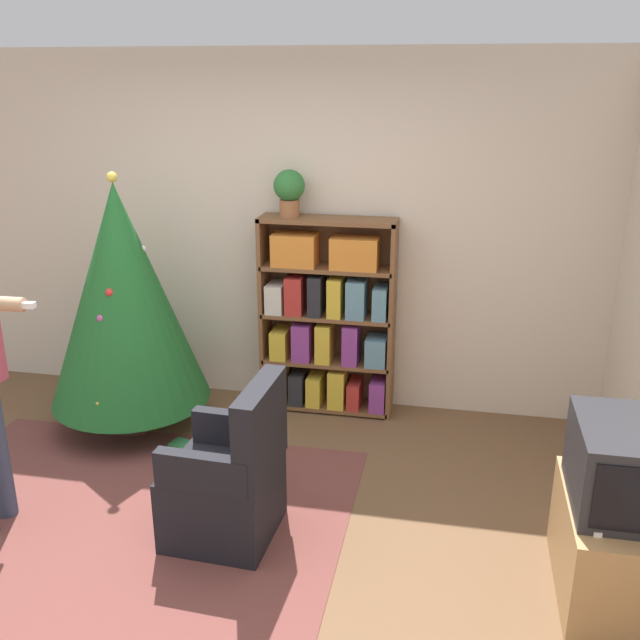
{
  "coord_description": "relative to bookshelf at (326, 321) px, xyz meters",
  "views": [
    {
      "loc": [
        1.29,
        -2.96,
        2.43
      ],
      "look_at": [
        0.51,
        0.92,
        1.05
      ],
      "focal_mm": 40.0,
      "sensor_mm": 36.0,
      "label": 1
    }
  ],
  "objects": [
    {
      "name": "book_pile_near_tree",
      "position": [
        -0.82,
        -0.82,
        -0.68
      ],
      "size": [
        0.24,
        0.17,
        0.05
      ],
      "color": "gold",
      "rests_on": "ground_plane"
    },
    {
      "name": "christmas_tree",
      "position": [
        -1.31,
        -0.55,
        0.28
      ],
      "size": [
        1.11,
        1.11,
        1.82
      ],
      "color": "#4C3323",
      "rests_on": "ground_plane"
    },
    {
      "name": "area_rug",
      "position": [
        -0.9,
        -1.73,
        -0.7
      ],
      "size": [
        2.62,
        2.2,
        0.01
      ],
      "color": "brown",
      "rests_on": "ground_plane"
    },
    {
      "name": "bookshelf",
      "position": [
        0.0,
        0.0,
        0.0
      ],
      "size": [
        0.98,
        0.27,
        1.46
      ],
      "color": "brown",
      "rests_on": "ground_plane"
    },
    {
      "name": "armchair",
      "position": [
        -0.22,
        -1.64,
        -0.38
      ],
      "size": [
        0.6,
        0.59,
        0.92
      ],
      "rotation": [
        0.0,
        0.0,
        -1.62
      ],
      "color": "black",
      "rests_on": "ground_plane"
    },
    {
      "name": "television",
      "position": [
        1.74,
        -1.74,
        0.01
      ],
      "size": [
        0.46,
        0.59,
        0.4
      ],
      "color": "#28282D",
      "rests_on": "tv_stand"
    },
    {
      "name": "game_remote",
      "position": [
        1.59,
        -1.98,
        -0.18
      ],
      "size": [
        0.04,
        0.12,
        0.02
      ],
      "color": "white",
      "rests_on": "tv_stand"
    },
    {
      "name": "wall_back",
      "position": [
        -0.37,
        0.21,
        0.59
      ],
      "size": [
        8.0,
        0.1,
        2.6
      ],
      "color": "beige",
      "rests_on": "ground_plane"
    },
    {
      "name": "potted_plant",
      "position": [
        -0.27,
        0.01,
        0.95
      ],
      "size": [
        0.22,
        0.22,
        0.33
      ],
      "color": "#935B38",
      "rests_on": "bookshelf"
    },
    {
      "name": "ground_plane",
      "position": [
        -0.37,
        -1.88,
        -0.71
      ],
      "size": [
        14.0,
        14.0,
        0.0
      ],
      "primitive_type": "plane",
      "color": "brown"
    },
    {
      "name": "tv_stand",
      "position": [
        1.74,
        -1.74,
        -0.45
      ],
      "size": [
        0.48,
        0.8,
        0.51
      ],
      "color": "tan",
      "rests_on": "ground_plane"
    }
  ]
}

